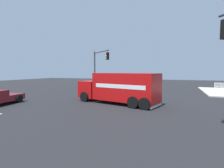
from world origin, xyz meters
TOP-DOWN VIEW (x-y plane):
  - ground_plane at (0.00, 0.00)m, footprint 100.00×100.00m
  - delivery_truck at (1.32, 0.18)m, footprint 8.52×4.63m
  - traffic_light_primary at (6.71, -6.87)m, footprint 3.58×3.06m

SIDE VIEW (x-z plane):
  - ground_plane at x=0.00m, z-range 0.00..0.00m
  - delivery_truck at x=1.32m, z-range 0.06..2.97m
  - traffic_light_primary at x=6.71m, z-range 0.97..6.99m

